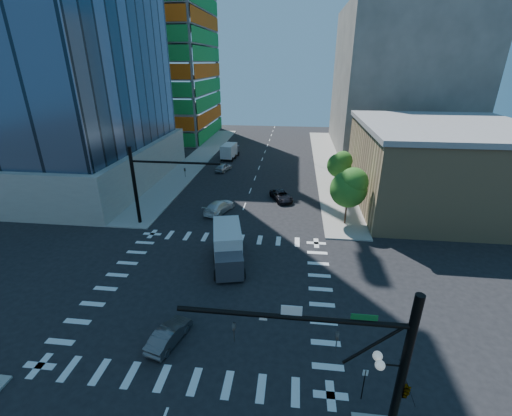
# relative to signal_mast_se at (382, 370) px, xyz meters

# --- Properties ---
(ground) EXTENTS (160.00, 160.00, 0.00)m
(ground) POSITION_rel_signal_mast_se_xyz_m (-10.60, 11.50, -5.01)
(ground) COLOR black
(ground) RESTS_ON ground
(road_markings) EXTENTS (20.00, 20.00, 0.01)m
(road_markings) POSITION_rel_signal_mast_se_xyz_m (-10.60, 11.50, -5.00)
(road_markings) COLOR silver
(road_markings) RESTS_ON ground
(sidewalk_ne) EXTENTS (5.00, 60.00, 0.15)m
(sidewalk_ne) POSITION_rel_signal_mast_se_xyz_m (1.90, 51.50, -4.93)
(sidewalk_ne) COLOR gray
(sidewalk_ne) RESTS_ON ground
(sidewalk_nw) EXTENTS (5.00, 60.00, 0.15)m
(sidewalk_nw) POSITION_rel_signal_mast_se_xyz_m (-23.10, 51.50, -4.93)
(sidewalk_nw) COLOR gray
(sidewalk_nw) RESTS_ON ground
(construction_building) EXTENTS (25.16, 34.50, 70.60)m
(construction_building) POSITION_rel_signal_mast_se_xyz_m (-38.02, 73.43, 19.60)
(construction_building) COLOR slate
(construction_building) RESTS_ON ground
(commercial_building) EXTENTS (20.50, 22.50, 10.60)m
(commercial_building) POSITION_rel_signal_mast_se_xyz_m (14.40, 33.50, 0.31)
(commercial_building) COLOR tan
(commercial_building) RESTS_ON ground
(bg_building_ne) EXTENTS (24.00, 30.00, 28.00)m
(bg_building_ne) POSITION_rel_signal_mast_se_xyz_m (16.40, 66.50, 8.99)
(bg_building_ne) COLOR #5C5853
(bg_building_ne) RESTS_ON ground
(signal_mast_se) EXTENTS (10.51, 2.48, 9.00)m
(signal_mast_se) POSITION_rel_signal_mast_se_xyz_m (0.00, 0.00, 0.00)
(signal_mast_se) COLOR black
(signal_mast_se) RESTS_ON sidewalk_se
(signal_mast_nw) EXTENTS (10.20, 0.40, 9.00)m
(signal_mast_nw) POSITION_rel_signal_mast_se_xyz_m (-20.60, 23.00, 0.49)
(signal_mast_nw) COLOR black
(signal_mast_nw) RESTS_ON sidewalk_nw
(tree_south) EXTENTS (4.16, 4.16, 6.82)m
(tree_south) POSITION_rel_signal_mast_se_xyz_m (2.03, 25.40, -0.32)
(tree_south) COLOR #382316
(tree_south) RESTS_ON sidewalk_ne
(tree_north) EXTENTS (3.54, 3.52, 5.78)m
(tree_north) POSITION_rel_signal_mast_se_xyz_m (2.33, 37.40, -1.02)
(tree_north) COLOR #382316
(tree_north) RESTS_ON sidewalk_ne
(no_parking_sign) EXTENTS (0.30, 0.06, 2.20)m
(no_parking_sign) POSITION_rel_signal_mast_se_xyz_m (0.10, 2.50, -3.63)
(no_parking_sign) COLOR black
(no_parking_sign) RESTS_ON ground
(car_nb_far) EXTENTS (3.79, 5.07, 1.28)m
(car_nb_far) POSITION_rel_signal_mast_se_xyz_m (-5.86, 32.26, -4.37)
(car_nb_far) COLOR black
(car_nb_far) RESTS_ON ground
(car_sb_near) EXTENTS (3.71, 5.57, 1.50)m
(car_sb_near) POSITION_rel_signal_mast_se_xyz_m (-13.48, 27.32, -4.26)
(car_sb_near) COLOR white
(car_sb_near) RESTS_ON ground
(car_sb_mid) EXTENTS (2.64, 4.36, 1.39)m
(car_sb_mid) POSITION_rel_signal_mast_se_xyz_m (-16.57, 44.90, -4.31)
(car_sb_mid) COLOR #AFB2B7
(car_sb_mid) RESTS_ON ground
(car_sb_cross) EXTENTS (2.32, 4.10, 1.28)m
(car_sb_cross) POSITION_rel_signal_mast_se_xyz_m (-12.15, 5.37, -4.37)
(car_sb_cross) COLOR #454549
(car_sb_cross) RESTS_ON ground
(box_truck_near) EXTENTS (4.15, 6.87, 3.36)m
(box_truck_near) POSITION_rel_signal_mast_se_xyz_m (-10.02, 15.42, -3.52)
(box_truck_near) COLOR black
(box_truck_near) RESTS_ON ground
(box_truck_far) EXTENTS (2.90, 5.76, 2.92)m
(box_truck_far) POSITION_rel_signal_mast_se_xyz_m (-16.96, 53.59, -3.72)
(box_truck_far) COLOR black
(box_truck_far) RESTS_ON ground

